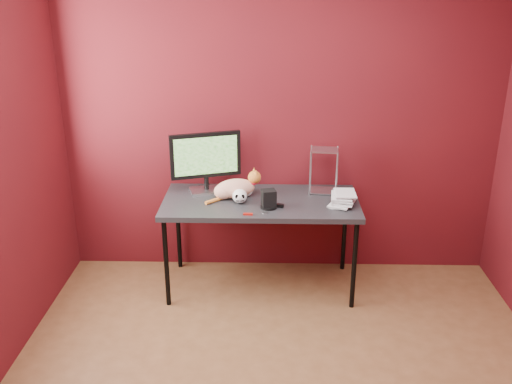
{
  "coord_description": "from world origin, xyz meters",
  "views": [
    {
      "loc": [
        -0.09,
        -2.69,
        2.39
      ],
      "look_at": [
        -0.18,
        1.15,
        0.9
      ],
      "focal_mm": 40.0,
      "sensor_mm": 36.0,
      "label": 1
    }
  ],
  "objects_px": {
    "speaker": "(269,200)",
    "book_stack": "(336,136)",
    "cat": "(235,188)",
    "monitor": "(206,159)",
    "desk": "(261,206)",
    "skull_mug": "(240,196)"
  },
  "relations": [
    {
      "from": "speaker",
      "to": "book_stack",
      "type": "bearing_deg",
      "value": -0.83
    },
    {
      "from": "cat",
      "to": "book_stack",
      "type": "distance_m",
      "value": 0.87
    },
    {
      "from": "desk",
      "to": "book_stack",
      "type": "distance_m",
      "value": 0.79
    },
    {
      "from": "cat",
      "to": "speaker",
      "type": "xyz_separation_m",
      "value": [
        0.26,
        -0.21,
        -0.01
      ]
    },
    {
      "from": "monitor",
      "to": "skull_mug",
      "type": "height_order",
      "value": "monitor"
    },
    {
      "from": "skull_mug",
      "to": "speaker",
      "type": "height_order",
      "value": "speaker"
    },
    {
      "from": "desk",
      "to": "cat",
      "type": "bearing_deg",
      "value": 165.17
    },
    {
      "from": "cat",
      "to": "speaker",
      "type": "height_order",
      "value": "cat"
    },
    {
      "from": "monitor",
      "to": "book_stack",
      "type": "distance_m",
      "value": 1.04
    },
    {
      "from": "skull_mug",
      "to": "book_stack",
      "type": "relative_size",
      "value": 0.11
    },
    {
      "from": "skull_mug",
      "to": "book_stack",
      "type": "bearing_deg",
      "value": -2.76
    },
    {
      "from": "desk",
      "to": "monitor",
      "type": "bearing_deg",
      "value": 158.18
    },
    {
      "from": "book_stack",
      "to": "speaker",
      "type": "bearing_deg",
      "value": -167.58
    },
    {
      "from": "desk",
      "to": "book_stack",
      "type": "bearing_deg",
      "value": -4.86
    },
    {
      "from": "speaker",
      "to": "book_stack",
      "type": "height_order",
      "value": "book_stack"
    },
    {
      "from": "cat",
      "to": "book_stack",
      "type": "relative_size",
      "value": 0.4
    },
    {
      "from": "desk",
      "to": "book_stack",
      "type": "height_order",
      "value": "book_stack"
    },
    {
      "from": "cat",
      "to": "skull_mug",
      "type": "bearing_deg",
      "value": -90.04
    },
    {
      "from": "cat",
      "to": "monitor",
      "type": "bearing_deg",
      "value": 134.03
    },
    {
      "from": "skull_mug",
      "to": "book_stack",
      "type": "distance_m",
      "value": 0.84
    },
    {
      "from": "desk",
      "to": "cat",
      "type": "height_order",
      "value": "cat"
    },
    {
      "from": "book_stack",
      "to": "skull_mug",
      "type": "bearing_deg",
      "value": -178.61
    }
  ]
}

